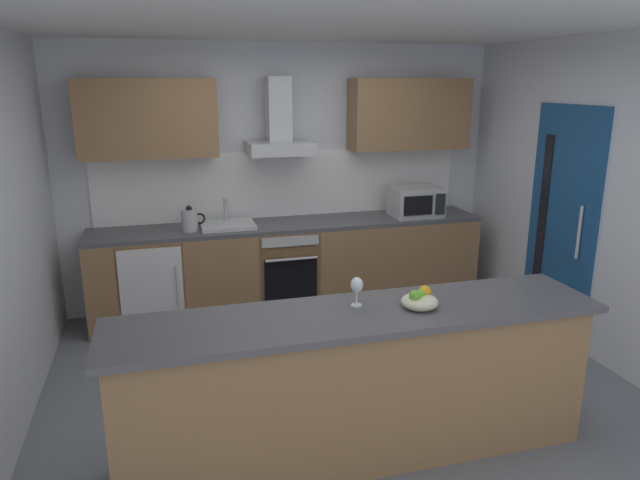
# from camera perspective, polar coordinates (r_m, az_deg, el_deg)

# --- Properties ---
(ground) EXTENTS (5.34, 4.83, 0.02)m
(ground) POSITION_cam_1_polar(r_m,az_deg,el_deg) (4.58, 1.86, -14.09)
(ground) COLOR slate
(ceiling) EXTENTS (5.34, 4.83, 0.02)m
(ceiling) POSITION_cam_1_polar(r_m,az_deg,el_deg) (4.01, 2.20, 20.61)
(ceiling) COLOR white
(wall_back) EXTENTS (5.34, 0.12, 2.60)m
(wall_back) POSITION_cam_1_polar(r_m,az_deg,el_deg) (5.97, -3.72, 6.26)
(wall_back) COLOR silver
(wall_back) RESTS_ON ground
(wall_right) EXTENTS (0.12, 4.83, 2.60)m
(wall_right) POSITION_cam_1_polar(r_m,az_deg,el_deg) (5.21, 26.13, 3.37)
(wall_right) COLOR silver
(wall_right) RESTS_ON ground
(backsplash_tile) EXTENTS (3.69, 0.02, 0.66)m
(backsplash_tile) POSITION_cam_1_polar(r_m,az_deg,el_deg) (5.92, -3.56, 5.49)
(backsplash_tile) COLOR white
(counter_back) EXTENTS (3.82, 0.60, 0.90)m
(counter_back) POSITION_cam_1_polar(r_m,az_deg,el_deg) (5.81, -2.80, -2.61)
(counter_back) COLOR olive
(counter_back) RESTS_ON ground
(counter_island) EXTENTS (2.92, 0.64, 0.95)m
(counter_island) POSITION_cam_1_polar(r_m,az_deg,el_deg) (3.61, 3.71, -13.92)
(counter_island) COLOR olive
(counter_island) RESTS_ON ground
(upper_cabinets) EXTENTS (3.77, 0.32, 0.70)m
(upper_cabinets) POSITION_cam_1_polar(r_m,az_deg,el_deg) (5.68, -3.34, 11.99)
(upper_cabinets) COLOR olive
(side_door) EXTENTS (0.08, 0.85, 2.05)m
(side_door) POSITION_cam_1_polar(r_m,az_deg,el_deg) (5.51, 22.55, 1.43)
(side_door) COLOR navy
(side_door) RESTS_ON ground
(oven) EXTENTS (0.60, 0.62, 0.80)m
(oven) POSITION_cam_1_polar(r_m,az_deg,el_deg) (5.77, -3.49, -2.66)
(oven) COLOR slate
(oven) RESTS_ON ground
(refrigerator) EXTENTS (0.58, 0.60, 0.85)m
(refrigerator) POSITION_cam_1_polar(r_m,az_deg,el_deg) (5.67, -16.11, -3.97)
(refrigerator) COLOR white
(refrigerator) RESTS_ON ground
(microwave) EXTENTS (0.50, 0.38, 0.30)m
(microwave) POSITION_cam_1_polar(r_m,az_deg,el_deg) (6.02, 9.37, 3.73)
(microwave) COLOR #B7BABC
(microwave) RESTS_ON counter_back
(sink) EXTENTS (0.50, 0.40, 0.26)m
(sink) POSITION_cam_1_polar(r_m,az_deg,el_deg) (5.57, -9.04, 1.53)
(sink) COLOR silver
(sink) RESTS_ON counter_back
(kettle) EXTENTS (0.29, 0.15, 0.24)m
(kettle) POSITION_cam_1_polar(r_m,az_deg,el_deg) (5.48, -12.64, 1.95)
(kettle) COLOR #B7BABC
(kettle) RESTS_ON counter_back
(range_hood) EXTENTS (0.62, 0.45, 0.72)m
(range_hood) POSITION_cam_1_polar(r_m,az_deg,el_deg) (5.63, -3.99, 10.70)
(range_hood) COLOR #B7BABC
(wine_glass) EXTENTS (0.08, 0.08, 0.18)m
(wine_glass) POSITION_cam_1_polar(r_m,az_deg,el_deg) (3.46, 3.62, -4.53)
(wine_glass) COLOR silver
(wine_glass) RESTS_ON counter_island
(fruit_bowl) EXTENTS (0.22, 0.22, 0.13)m
(fruit_bowl) POSITION_cam_1_polar(r_m,az_deg,el_deg) (3.50, 9.73, -5.84)
(fruit_bowl) COLOR beige
(fruit_bowl) RESTS_ON counter_island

